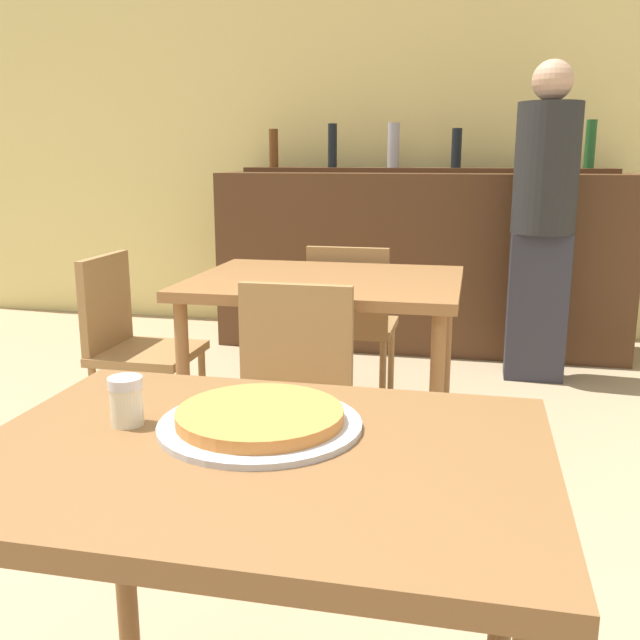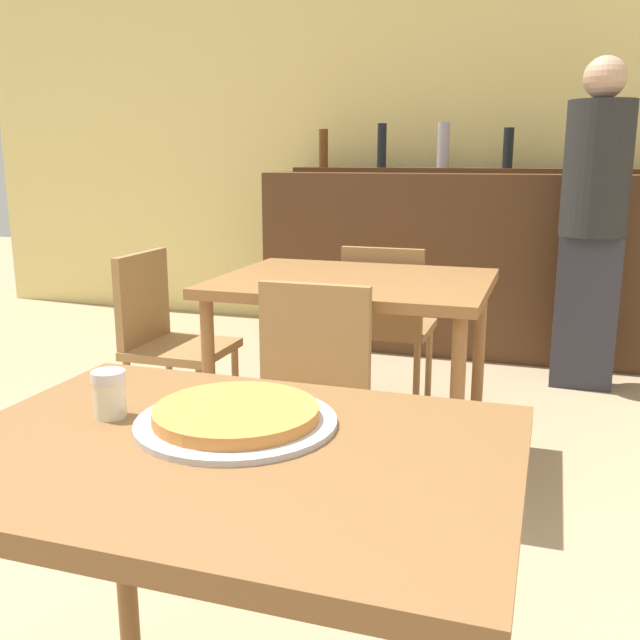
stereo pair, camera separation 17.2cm
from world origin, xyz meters
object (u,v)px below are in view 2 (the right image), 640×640
Objects in this scene: person_standing at (593,214)px; chair_far_side_back at (386,318)px; cheese_shaker at (109,394)px; chair_far_side_left at (166,334)px; pizza_tray at (236,417)px; chair_far_side_front at (304,396)px.

chair_far_side_back is at bearing -139.67° from person_standing.
chair_far_side_left is at bearing 117.11° from cheese_shaker.
pizza_tray is at bearing 8.25° from cheese_shaker.
cheese_shaker is at bearing 88.54° from chair_far_side_back.
cheese_shaker reaches higher than chair_far_side_back.
cheese_shaker is at bearing -93.25° from chair_far_side_front.
chair_far_side_back is (0.00, 1.18, 0.00)m from chair_far_side_front.
chair_far_side_back is 9.10× the size of cheese_shaker.
chair_far_side_back is 2.13m from pizza_tray.
cheese_shaker is (-0.25, -0.04, 0.03)m from pizza_tray.
chair_far_side_front is at bearing 90.00° from chair_far_side_back.
chair_far_side_front is 9.10× the size of cheese_shaker.
chair_far_side_left is 0.48× the size of person_standing.
cheese_shaker reaches higher than chair_far_side_left.
chair_far_side_back and chair_far_side_left have the same top height.
chair_far_side_back is at bearing -55.10° from chair_far_side_left.
pizza_tray is 4.10× the size of cheese_shaker.
chair_far_side_back is 0.48× the size of person_standing.
chair_far_side_front is 1.18m from chair_far_side_back.
chair_far_side_back is 2.16m from cheese_shaker.
chair_far_side_front is 1.00× the size of chair_far_side_back.
chair_far_side_left is 1.77m from cheese_shaker.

